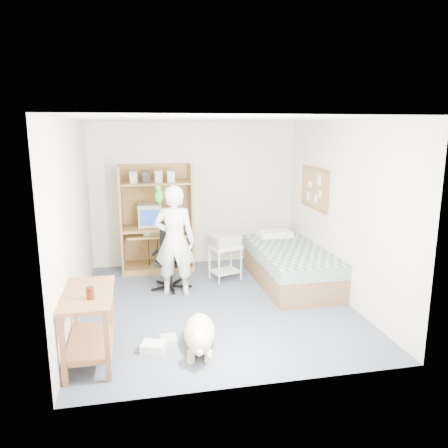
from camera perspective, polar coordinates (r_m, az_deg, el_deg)
The scene contains 21 objects.
floor at distance 6.15m, azimuth -1.07°, elevation -10.41°, with size 4.00×4.00×0.00m, color #4C5467.
wall_back at distance 7.73m, azimuth -3.81°, elevation 3.93°, with size 3.60×0.02×2.50m, color beige.
wall_right at distance 6.35m, azimuth 15.07°, elevation 1.68°, with size 0.02×4.00×2.50m, color beige.
wall_left at distance 5.75m, azimuth -19.07°, elevation 0.32°, with size 0.02×4.00×2.50m, color beige.
ceiling at distance 5.67m, azimuth -1.17°, elevation 13.56°, with size 3.60×4.00×0.02m, color white.
computer_hutch at distance 7.49m, azimuth -8.80°, elevation 0.20°, with size 1.20×0.63×1.80m.
bed at distance 6.94m, azimuth 8.64°, elevation -5.33°, with size 1.02×2.02×0.66m.
side_desk at distance 4.80m, azimuth -17.22°, elevation -11.40°, with size 0.50×1.00×0.75m.
corkboard at distance 7.12m, azimuth 11.75°, elevation 4.59°, with size 0.04×0.94×0.66m.
office_chair at distance 6.71m, azimuth -6.92°, elevation -5.38°, with size 0.55×0.55×0.97m.
person at distance 6.30m, azimuth -6.47°, elevation -2.20°, with size 0.59×0.39×1.61m, color white.
parrot at distance 6.16m, azimuth -8.50°, elevation 3.78°, with size 0.12×0.21×0.33m.
dog at distance 4.95m, azimuth -3.22°, elevation -14.11°, with size 0.45×1.07×0.40m.
printer_cart at distance 6.99m, azimuth 0.16°, elevation -4.38°, with size 0.55×0.50×0.55m.
printer at distance 6.92m, azimuth 0.16°, elevation -2.20°, with size 0.42×0.32×0.18m, color #AFAFAA.
crt_monitor at distance 7.47m, azimuth -9.64°, elevation 1.18°, with size 0.40×0.43×0.37m.
keyboard at distance 7.37m, azimuth -8.65°, elevation -1.20°, with size 0.45×0.16×0.03m, color beige.
pencil_cup at distance 7.43m, azimuth -6.11°, elevation 0.16°, with size 0.08×0.08×0.12m, color gold.
drink_glass at distance 4.51m, azimuth -17.05°, elevation -8.63°, with size 0.08×0.08×0.12m, color #3E1709.
floor_box_a at distance 5.00m, azimuth -9.23°, elevation -15.60°, with size 0.25×0.20×0.10m, color white.
floor_box_b at distance 5.14m, azimuth -7.29°, elevation -14.86°, with size 0.18×0.22×0.08m, color #BABAB5.
Camera 1 is at (-1.02, -5.58, 2.38)m, focal length 35.00 mm.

